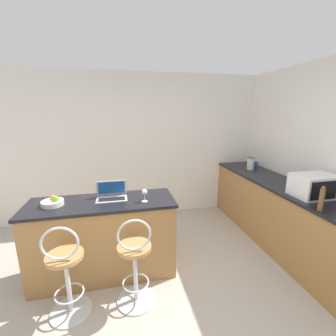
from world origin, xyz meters
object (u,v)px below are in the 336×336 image
bar_stool_far (135,264)px  pepper_mill (322,199)px  wine_glass_short (144,193)px  laptop (112,194)px  microwave (314,186)px  mug_blue (255,164)px  storage_jar (251,163)px  fruit_bowl (53,202)px  bar_stool_near (66,274)px

bar_stool_far → pepper_mill: 2.01m
wine_glass_short → laptop: bearing=152.9°
microwave → mug_blue: 1.50m
microwave → storage_jar: 1.34m
pepper_mill → fruit_bowl: bearing=164.8°
bar_stool_near → wine_glass_short: (0.80, 0.42, 0.59)m
bar_stool_far → microwave: microwave is taller
wine_glass_short → mug_blue: size_ratio=1.46×
bar_stool_near → microwave: bearing=3.0°
bar_stool_near → bar_stool_far: 0.64m
bar_stool_far → fruit_bowl: fruit_bowl is taller
bar_stool_near → bar_stool_far: size_ratio=1.00×
bar_stool_near → wine_glass_short: wine_glass_short is taller
wine_glass_short → pepper_mill: bearing=-19.9°
laptop → pepper_mill: bearing=-21.2°
bar_stool_near → fruit_bowl: bearing=109.3°
laptop → wine_glass_short: bearing=-27.1°
storage_jar → pepper_mill: (-0.26, -1.70, 0.02)m
microwave → fruit_bowl: bearing=172.6°
bar_stool_far → wine_glass_short: bearing=69.4°
mug_blue → fruit_bowl: 3.37m
storage_jar → microwave: bearing=-89.8°
bar_stool_far → laptop: 0.84m
pepper_mill → laptop: bearing=158.8°
laptop → fruit_bowl: laptop is taller
microwave → wine_glass_short: bearing=172.2°
wine_glass_short → mug_blue: 2.51m
fruit_bowl → wine_glass_short: bearing=-6.5°
bar_stool_near → laptop: 0.92m
bar_stool_near → fruit_bowl: (-0.19, 0.54, 0.52)m
bar_stool_far → microwave: 2.26m
bar_stool_far → mug_blue: size_ratio=9.69×
bar_stool_far → fruit_bowl: 1.12m
laptop → pepper_mill: (2.11, -0.82, 0.08)m
mug_blue → storage_jar: size_ratio=0.47×
mug_blue → pepper_mill: bearing=-103.7°
bar_stool_near → pepper_mill: bearing=-4.7°
bar_stool_near → bar_stool_far: same height
bar_stool_near → mug_blue: size_ratio=9.69×
mug_blue → fruit_bowl: fruit_bowl is taller
laptop → storage_jar: size_ratio=1.62×
wine_glass_short → microwave: bearing=-7.8°
bar_stool_far → mug_blue: 2.92m
storage_jar → fruit_bowl: size_ratio=0.94×
storage_jar → wine_glass_short: bearing=-152.0°
bar_stool_near → microwave: 2.89m
wine_glass_short → mug_blue: (2.20, 1.21, -0.06)m
mug_blue → pepper_mill: pepper_mill is taller
microwave → pepper_mill: 0.45m
laptop → pepper_mill: size_ratio=1.33×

